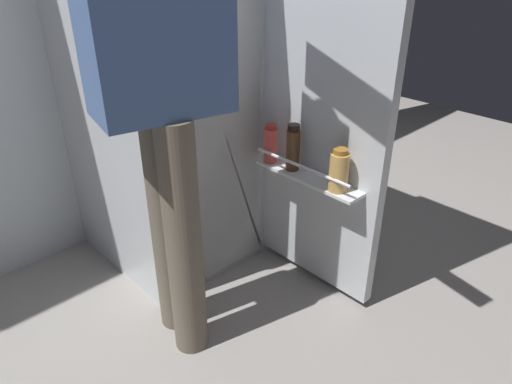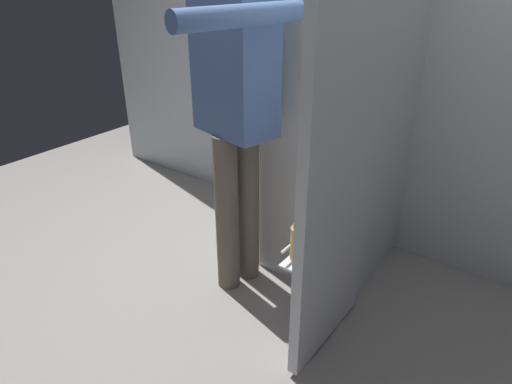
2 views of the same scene
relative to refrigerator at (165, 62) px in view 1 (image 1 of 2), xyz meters
name	(u,v)px [view 1 (image 1 of 2)]	position (x,y,z in m)	size (l,w,h in m)	color
ground_plane	(255,304)	(-0.02, -0.53, -0.89)	(5.89, 5.89, 0.00)	gray
refrigerator	(165,62)	(0.00, 0.00, 0.00)	(0.63, 1.23, 1.77)	silver
person	(161,51)	(-0.31, -0.46, 0.16)	(0.55, 0.77, 1.74)	#665B4C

